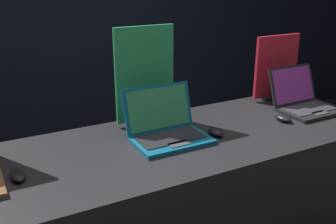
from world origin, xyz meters
The scene contains 9 objects.
wall_back centered at (0.00, 2.32, 1.40)m, with size 8.00×0.05×2.80m.
display_counter centered at (0.00, 0.37, 0.44)m, with size 2.25×0.74×0.88m.
mouse_front centered at (-0.69, 0.33, 0.89)m, with size 0.06×0.11×0.03m.
laptop_middle centered at (0.00, 0.40, 0.93)m, with size 0.36×0.30×0.24m.
mouse_middle centered at (0.23, 0.33, 0.89)m, with size 0.06×0.10×0.04m.
promo_stand_middle centered at (0.00, 0.64, 1.12)m, with size 0.32×0.07×0.51m.
laptop_back centered at (0.89, 0.40, 0.93)m, with size 0.32×0.32×0.23m.
mouse_back centered at (0.66, 0.32, 0.89)m, with size 0.06×0.11×0.03m.
promo_stand_back centered at (0.89, 0.64, 1.07)m, with size 0.32×0.07×0.40m.
Camera 1 is at (-0.81, -1.13, 1.64)m, focal length 42.00 mm.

